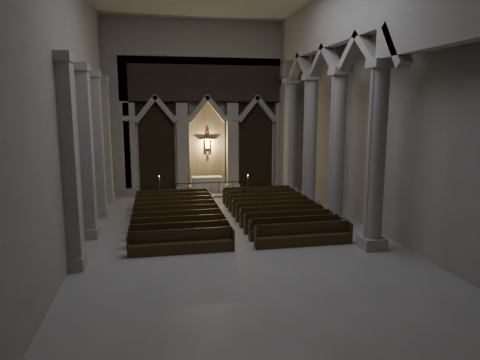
{
  "coord_description": "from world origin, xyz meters",
  "views": [
    {
      "loc": [
        -3.6,
        -19.02,
        6.09
      ],
      "look_at": [
        0.7,
        3.0,
        2.27
      ],
      "focal_mm": 32.0,
      "sensor_mm": 36.0,
      "label": 1
    }
  ],
  "objects_px": {
    "altar_rail": "(211,187)",
    "candle_stand_right": "(248,191)",
    "candle_stand_left": "(160,193)",
    "pews": "(227,216)",
    "altar": "(207,184)",
    "worshipper": "(245,198)"
  },
  "relations": [
    {
      "from": "pews",
      "to": "worshipper",
      "type": "bearing_deg",
      "value": 62.47
    },
    {
      "from": "candle_stand_right",
      "to": "worshipper",
      "type": "xyz_separation_m",
      "value": [
        -0.79,
        -2.95,
        0.14
      ]
    },
    {
      "from": "altar_rail",
      "to": "candle_stand_right",
      "type": "xyz_separation_m",
      "value": [
        2.43,
        -0.74,
        -0.26
      ]
    },
    {
      "from": "altar",
      "to": "pews",
      "type": "relative_size",
      "value": 0.22
    },
    {
      "from": "candle_stand_right",
      "to": "altar_rail",
      "type": "bearing_deg",
      "value": 163.12
    },
    {
      "from": "candle_stand_right",
      "to": "worshipper",
      "type": "bearing_deg",
      "value": -105.08
    },
    {
      "from": "altar_rail",
      "to": "candle_stand_left",
      "type": "bearing_deg",
      "value": -177.49
    },
    {
      "from": "candle_stand_right",
      "to": "altar",
      "type": "bearing_deg",
      "value": 145.73
    },
    {
      "from": "altar",
      "to": "pews",
      "type": "height_order",
      "value": "altar"
    },
    {
      "from": "altar_rail",
      "to": "pews",
      "type": "height_order",
      "value": "altar_rail"
    },
    {
      "from": "altar",
      "to": "candle_stand_right",
      "type": "xyz_separation_m",
      "value": [
        2.6,
        -1.77,
        -0.27
      ]
    },
    {
      "from": "candle_stand_left",
      "to": "worshipper",
      "type": "distance_m",
      "value": 6.24
    },
    {
      "from": "altar",
      "to": "candle_stand_right",
      "type": "bearing_deg",
      "value": -34.27
    },
    {
      "from": "altar_rail",
      "to": "candle_stand_right",
      "type": "relative_size",
      "value": 3.37
    },
    {
      "from": "altar",
      "to": "worshipper",
      "type": "bearing_deg",
      "value": -69.05
    },
    {
      "from": "altar_rail",
      "to": "pews",
      "type": "bearing_deg",
      "value": -90.0
    },
    {
      "from": "candle_stand_right",
      "to": "worshipper",
      "type": "distance_m",
      "value": 3.06
    },
    {
      "from": "worshipper",
      "to": "candle_stand_right",
      "type": "bearing_deg",
      "value": 51.24
    },
    {
      "from": "candle_stand_left",
      "to": "pews",
      "type": "xyz_separation_m",
      "value": [
        3.5,
        -6.68,
        -0.1
      ]
    },
    {
      "from": "altar_rail",
      "to": "candle_stand_left",
      "type": "height_order",
      "value": "candle_stand_left"
    },
    {
      "from": "candle_stand_left",
      "to": "pews",
      "type": "distance_m",
      "value": 7.54
    },
    {
      "from": "altar_rail",
      "to": "pews",
      "type": "distance_m",
      "value": 6.84
    }
  ]
}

